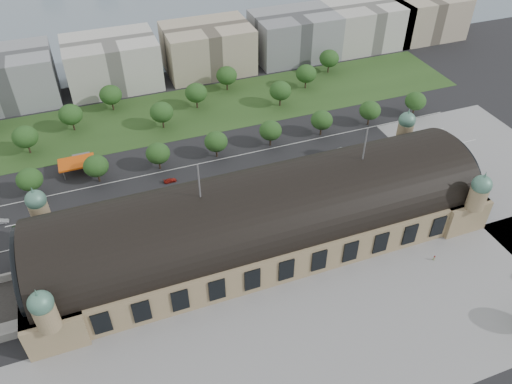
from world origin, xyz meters
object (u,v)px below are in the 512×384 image
object	(u,v)px
traffic_car_2	(67,231)
parked_car_6	(167,215)
petrol_station	(80,161)
parked_car_5	(163,213)
traffic_car_6	(374,154)
parked_car_0	(49,240)
bus_west	(172,197)
bus_mid	(242,186)
bus_east	(288,170)
traffic_car_3	(170,180)
parked_car_2	(125,222)
traffic_car_1	(2,221)
parked_car_1	(33,244)
traffic_car_4	(241,183)
parked_car_4	(152,216)
pedestrian_0	(434,258)
traffic_car_5	(342,150)
parked_car_3	(57,242)

from	to	relation	value
traffic_car_2	parked_car_6	bearing A→B (deg)	82.94
petrol_station	parked_car_6	bearing A→B (deg)	-57.66
parked_car_5	traffic_car_6	bearing A→B (deg)	60.70
parked_car_0	bus_west	xyz separation A→B (m)	(44.29, 7.00, 0.70)
bus_mid	bus_east	xyz separation A→B (m)	(20.80, 3.31, -0.12)
traffic_car_2	traffic_car_3	world-z (taller)	traffic_car_2
traffic_car_6	parked_car_2	size ratio (longest dim) A/B	0.97
traffic_car_1	parked_car_5	distance (m)	56.60
parked_car_1	parked_car_5	xyz separation A→B (m)	(44.29, 0.00, -0.01)
parked_car_0	parked_car_5	distance (m)	39.28
traffic_car_1	bus_mid	world-z (taller)	bus_mid
parked_car_5	bus_east	distance (m)	52.89
parked_car_5	bus_mid	size ratio (longest dim) A/B	0.49
traffic_car_3	traffic_car_4	distance (m)	27.81
traffic_car_1	parked_car_1	bearing A→B (deg)	-141.21
parked_car_5	traffic_car_3	bearing A→B (deg)	126.20
parked_car_1	parked_car_2	size ratio (longest dim) A/B	1.06
parked_car_4	parked_car_2	bearing A→B (deg)	-125.19
pedestrian_0	traffic_car_6	bearing A→B (deg)	90.09
traffic_car_1	parked_car_1	distance (m)	18.57
parked_car_4	traffic_car_4	bearing A→B (deg)	64.91
traffic_car_3	parked_car_2	bearing A→B (deg)	130.03
pedestrian_0	traffic_car_5	bearing A→B (deg)	100.88
traffic_car_4	parked_car_5	distance (m)	32.84
traffic_car_5	bus_east	distance (m)	27.95
traffic_car_2	traffic_car_4	xyz separation A→B (m)	(65.30, 4.01, -0.03)
parked_car_0	parked_car_4	xyz separation A→B (m)	(35.30, 0.00, -0.03)
traffic_car_1	bus_east	size ratio (longest dim) A/B	0.46
parked_car_6	traffic_car_2	bearing A→B (deg)	-122.65
traffic_car_4	parked_car_6	bearing A→B (deg)	-68.92
parked_car_3	pedestrian_0	distance (m)	125.57
parked_car_3	bus_west	size ratio (longest dim) A/B	0.45
parked_car_2	bus_east	bearing A→B (deg)	66.59
parked_car_3	parked_car_1	bearing A→B (deg)	-137.25
traffic_car_4	traffic_car_1	bearing A→B (deg)	-89.08
pedestrian_0	parked_car_6	bearing A→B (deg)	158.16
traffic_car_1	bus_west	bearing A→B (deg)	-92.51
parked_car_3	bus_west	distance (m)	42.55
traffic_car_2	traffic_car_5	distance (m)	113.28
traffic_car_4	traffic_car_5	bearing A→B (deg)	105.05
parked_car_1	pedestrian_0	world-z (taller)	pedestrian_0
parked_car_0	petrol_station	bearing A→B (deg)	124.34
bus_west	bus_mid	size ratio (longest dim) A/B	0.92
traffic_car_1	traffic_car_4	distance (m)	87.10
parked_car_5	bus_east	xyz separation A→B (m)	(52.42, 7.00, 0.69)
bus_west	bus_mid	distance (m)	26.82
petrol_station	traffic_car_2	world-z (taller)	petrol_station
petrol_station	traffic_car_6	bearing A→B (deg)	-16.68
traffic_car_3	pedestrian_0	world-z (taller)	pedestrian_0
traffic_car_3	parked_car_2	distance (m)	27.00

